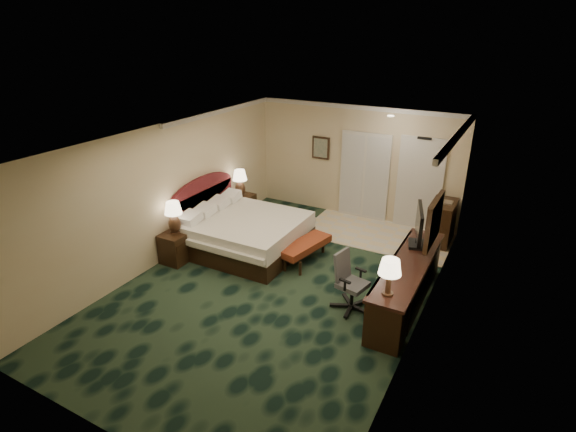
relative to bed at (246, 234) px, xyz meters
The scene contains 24 objects.
floor 1.62m from the bed, 35.35° to the right, with size 5.00×7.50×0.00m, color black.
ceiling 2.83m from the bed, 35.35° to the right, with size 5.00×7.50×0.00m, color silver.
wall_back 3.27m from the bed, 65.52° to the left, with size 5.00×0.00×2.70m, color #D0B68C.
wall_front 4.94m from the bed, 74.54° to the right, with size 5.00×0.00×2.70m, color #D0B68C.
wall_left 1.82m from the bed, 142.88° to the right, with size 0.00×7.50×2.70m, color #D0B68C.
wall_right 4.03m from the bed, 13.58° to the right, with size 0.00×7.50×2.70m, color #D0B68C.
crown_molding 2.79m from the bed, 35.35° to the right, with size 5.00×7.50×0.10m, color silver, non-canonical shape.
tile_patch 2.98m from the bed, 42.18° to the left, with size 3.20×1.70×0.01m, color beige.
headboard 1.20m from the bed, behind, with size 0.12×2.00×1.40m, color #49121B, non-canonical shape.
entry_door 4.05m from the bed, 44.63° to the left, with size 1.02×0.06×2.18m, color silver.
closet_doors 3.27m from the bed, 61.13° to the left, with size 1.20×0.06×2.10m, color #BBBBBB.
wall_art 3.09m from the bed, 82.05° to the left, with size 0.45×0.06×0.55m, color #4E695F.
wall_mirror 3.95m from the bed, ahead, with size 0.05×0.95×0.75m, color white.
bed is the anchor object (origin of this frame).
nightstand_near 1.45m from the bed, 130.82° to the right, with size 0.48×0.55×0.60m, color black.
nightstand_far 1.51m from the bed, 127.92° to the left, with size 0.52×0.59×0.65m, color black.
lamp_near 1.54m from the bed, 132.50° to the right, with size 0.34×0.34×0.65m, color #311D15, non-canonical shape.
lamp_far 1.61m from the bed, 128.11° to the left, with size 0.34×0.34×0.64m, color #311D15, non-canonical shape.
bed_bench 1.32m from the bed, ahead, with size 0.43×1.25×0.42m, color brown.
desk 3.50m from the bed, ahead, with size 0.60×2.78×0.80m, color black.
tv 3.53m from the bed, ahead, with size 0.08×0.90×0.70m, color black.
desk_lamp 3.83m from the bed, 23.81° to the right, with size 0.33×0.33×0.58m, color #311D15, non-canonical shape.
desk_chair 2.89m from the bed, 19.67° to the right, with size 0.58×0.54×0.99m, color #50505A, non-canonical shape.
minibar 4.18m from the bed, 33.15° to the left, with size 0.49×0.87×0.92m, color black.
Camera 1 is at (3.49, -6.11, 4.38)m, focal length 28.00 mm.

